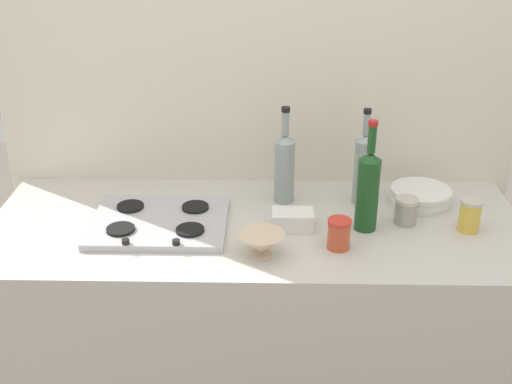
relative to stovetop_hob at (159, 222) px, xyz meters
name	(u,v)px	position (x,y,z in m)	size (l,w,h in m)	color
counter_block	(256,332)	(0.32, 0.02, -0.46)	(1.80, 0.70, 0.90)	beige
backsplash_panel	(258,119)	(0.32, 0.40, 0.22)	(1.90, 0.06, 2.27)	beige
stovetop_hob	(159,222)	(0.00, 0.00, 0.00)	(0.45, 0.36, 0.04)	#B2B2B7
plate_stack	(420,196)	(0.90, 0.19, 0.01)	(0.22, 0.22, 0.06)	white
wine_bottle_leftmost	(368,189)	(0.68, 0.00, 0.13)	(0.07, 0.07, 0.38)	#19471E
wine_bottle_mid_left	(363,167)	(0.69, 0.19, 0.12)	(0.07, 0.07, 0.35)	gray
wine_bottle_mid_right	(285,166)	(0.42, 0.19, 0.12)	(0.07, 0.07, 0.35)	gray
mixing_bowl	(261,243)	(0.34, -0.18, 0.03)	(0.14, 0.14, 0.08)	beige
butter_dish	(293,220)	(0.44, -0.01, 0.02)	(0.14, 0.09, 0.06)	white
condiment_jar_front	(470,215)	(1.02, -0.01, 0.04)	(0.07, 0.07, 0.11)	gold
condiment_jar_rear	(339,234)	(0.58, -0.13, 0.04)	(0.07, 0.07, 0.10)	#C64C2D
condiment_jar_spare	(406,211)	(0.82, 0.04, 0.03)	(0.08, 0.08, 0.09)	#9E998C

